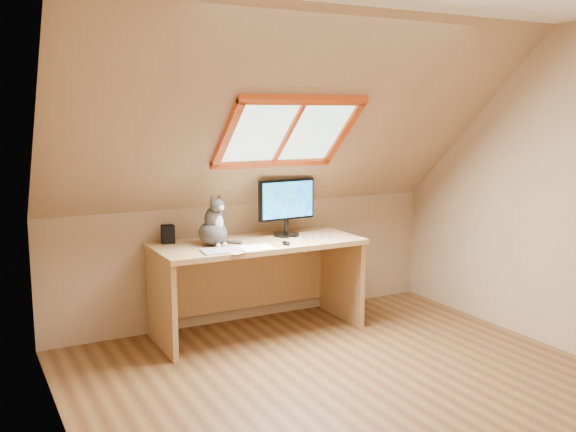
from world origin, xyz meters
TOP-DOWN VIEW (x-y plane):
  - ground at (0.00, 0.00)m, footprint 3.50×3.50m
  - room_shell at (0.00, -0.09)m, footprint 3.52×3.52m
  - desk at (-0.09, 1.45)m, footprint 1.65×0.72m
  - monitor at (0.21, 1.46)m, footprint 0.51×0.22m
  - cat at (-0.46, 1.39)m, footprint 0.28×0.31m
  - desk_speaker at (-0.75, 1.63)m, footprint 0.11×0.11m
  - graphics_tablet at (-0.49, 1.15)m, footprint 0.32×0.25m
  - mouse at (0.04, 1.14)m, footprint 0.05×0.09m
  - papers at (-0.28, 1.12)m, footprint 0.35×0.30m
  - cables at (0.30, 1.26)m, footprint 0.51×0.26m

SIDE VIEW (x-z plane):
  - ground at x=0.00m, z-range 0.00..0.00m
  - desk at x=-0.09m, z-range 0.15..0.90m
  - papers at x=-0.28m, z-range 0.75..0.76m
  - cables at x=0.30m, z-range 0.75..0.76m
  - graphics_tablet at x=-0.49m, z-range 0.75..0.77m
  - mouse at x=0.04m, z-range 0.75..0.78m
  - desk_speaker at x=-0.75m, z-range 0.75..0.90m
  - cat at x=-0.46m, z-range 0.70..1.10m
  - monitor at x=0.21m, z-range 0.79..1.26m
  - room_shell at x=0.00m, z-range 0.23..2.64m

